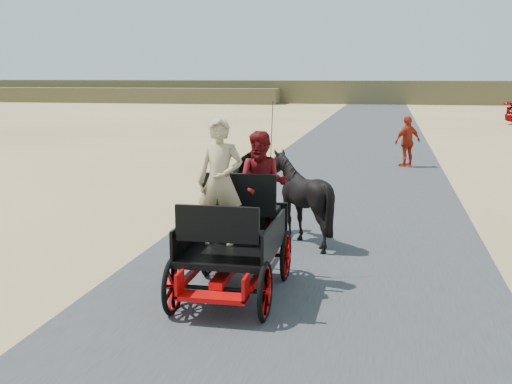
% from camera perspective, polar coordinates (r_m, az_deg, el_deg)
% --- Properties ---
extents(ground, '(140.00, 140.00, 0.00)m').
position_cam_1_polar(ground, '(8.95, 3.46, -9.93)').
color(ground, tan).
extents(road, '(6.00, 140.00, 0.01)m').
position_cam_1_polar(road, '(8.95, 3.46, -9.90)').
color(road, '#38383A').
rests_on(road, ground).
extents(ridge_far, '(140.00, 6.00, 2.40)m').
position_cam_1_polar(ridge_far, '(70.35, 10.75, 8.74)').
color(ridge_far, brown).
rests_on(ridge_far, ground).
extents(ridge_near, '(40.00, 4.00, 1.60)m').
position_cam_1_polar(ridge_near, '(73.30, -13.74, 8.37)').
color(ridge_near, brown).
rests_on(ridge_near, ground).
extents(carriage, '(1.30, 2.40, 0.72)m').
position_cam_1_polar(carriage, '(9.24, -2.00, -6.91)').
color(carriage, black).
rests_on(carriage, ground).
extents(horse_left, '(0.91, 2.01, 1.70)m').
position_cam_1_polar(horse_left, '(12.08, -1.22, -0.36)').
color(horse_left, black).
rests_on(horse_left, ground).
extents(horse_right, '(1.37, 1.54, 1.70)m').
position_cam_1_polar(horse_right, '(11.89, 3.95, -0.56)').
color(horse_right, black).
rests_on(horse_right, ground).
extents(driver_man, '(0.66, 0.43, 1.80)m').
position_cam_1_polar(driver_man, '(9.04, -3.21, 0.91)').
color(driver_man, tan).
rests_on(driver_man, carriage).
extents(passenger_woman, '(0.77, 0.60, 1.58)m').
position_cam_1_polar(passenger_woman, '(9.48, 0.56, 0.69)').
color(passenger_woman, '#660C0F').
rests_on(passenger_woman, carriage).
extents(pedestrian, '(1.05, 0.95, 1.73)m').
position_cam_1_polar(pedestrian, '(22.31, 13.32, 4.39)').
color(pedestrian, '#A92813').
rests_on(pedestrian, ground).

